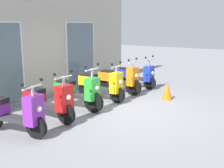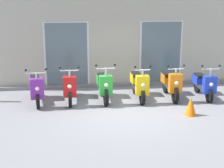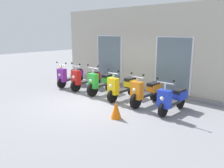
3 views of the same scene
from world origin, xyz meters
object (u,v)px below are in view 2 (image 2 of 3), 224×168
(scooter_yellow, at_px, (139,84))
(scooter_orange, at_px, (171,83))
(scooter_green, at_px, (104,85))
(traffic_cone, at_px, (191,106))
(scooter_purple, at_px, (36,88))
(scooter_red, at_px, (70,86))
(scooter_blue, at_px, (204,84))

(scooter_yellow, height_order, scooter_orange, scooter_yellow)
(scooter_yellow, relative_size, scooter_orange, 0.98)
(scooter_green, bearing_deg, traffic_cone, -36.49)
(scooter_green, bearing_deg, scooter_yellow, 0.30)
(scooter_purple, relative_size, scooter_yellow, 0.99)
(scooter_orange, relative_size, traffic_cone, 3.18)
(scooter_red, xyz_separation_m, scooter_yellow, (2.12, -0.05, -0.01))
(scooter_yellow, bearing_deg, scooter_blue, -2.22)
(scooter_orange, height_order, scooter_blue, scooter_orange)
(scooter_purple, distance_m, scooter_blue, 5.22)
(traffic_cone, bearing_deg, scooter_red, 152.39)
(scooter_red, xyz_separation_m, scooter_orange, (3.15, -0.04, -0.01))
(scooter_blue, xyz_separation_m, traffic_cone, (-0.98, -1.55, -0.18))
(scooter_red, bearing_deg, scooter_blue, -1.75)
(scooter_blue, bearing_deg, scooter_yellow, 177.78)
(scooter_green, distance_m, scooter_yellow, 1.10)
(scooter_blue, height_order, traffic_cone, scooter_blue)
(scooter_purple, xyz_separation_m, scooter_blue, (5.22, -0.08, -0.04))
(scooter_red, bearing_deg, scooter_green, -3.00)
(scooter_blue, distance_m, traffic_cone, 1.85)
(scooter_red, xyz_separation_m, scooter_green, (1.01, -0.05, 0.00))
(scooter_purple, bearing_deg, scooter_red, 2.43)
(scooter_green, xyz_separation_m, traffic_cone, (2.20, -1.63, -0.22))
(scooter_yellow, bearing_deg, scooter_red, 178.72)
(scooter_yellow, distance_m, traffic_cone, 1.98)
(traffic_cone, bearing_deg, scooter_yellow, 123.88)
(scooter_blue, bearing_deg, scooter_red, 178.25)
(scooter_purple, height_order, scooter_orange, scooter_orange)
(scooter_purple, distance_m, scooter_orange, 4.17)
(scooter_purple, bearing_deg, traffic_cone, -21.14)
(scooter_yellow, bearing_deg, scooter_green, -179.70)
(scooter_green, xyz_separation_m, scooter_blue, (3.18, -0.07, -0.04))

